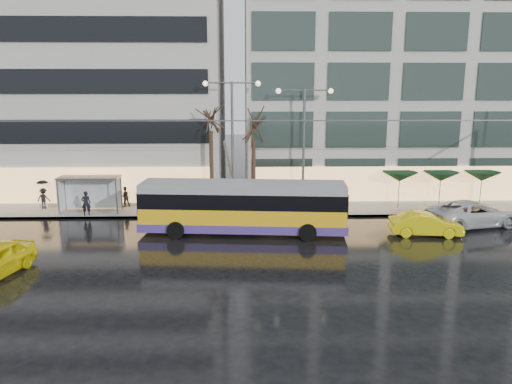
{
  "coord_description": "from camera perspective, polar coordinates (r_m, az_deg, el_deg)",
  "views": [
    {
      "loc": [
        2.7,
        -23.99,
        8.8
      ],
      "look_at": [
        3.49,
        5.0,
        2.65
      ],
      "focal_mm": 35.0,
      "sensor_mm": 36.0,
      "label": 1
    }
  ],
  "objects": [
    {
      "name": "ground",
      "position": [
        25.69,
        -7.59,
        -8.17
      ],
      "size": [
        140.0,
        140.0,
        0.0
      ],
      "primitive_type": "plane",
      "color": "black",
      "rests_on": "ground"
    },
    {
      "name": "sidewalk",
      "position": [
        38.98,
        -2.56,
        -0.98
      ],
      "size": [
        80.0,
        10.0,
        0.15
      ],
      "primitive_type": "cube",
      "color": "gray",
      "rests_on": "ground"
    },
    {
      "name": "kerb",
      "position": [
        34.17,
        -2.7,
        -2.84
      ],
      "size": [
        80.0,
        0.1,
        0.15
      ],
      "primitive_type": "cube",
      "color": "slate",
      "rests_on": "ground"
    },
    {
      "name": "building_left",
      "position": [
        46.94,
        -25.83,
        13.68
      ],
      "size": [
        34.0,
        14.0,
        22.0
      ],
      "primitive_type": "cube",
      "color": "#ABA9A4",
      "rests_on": "sidewalk"
    },
    {
      "name": "building_right",
      "position": [
        46.13,
        19.94,
        16.07
      ],
      "size": [
        32.0,
        14.0,
        25.0
      ],
      "primitive_type": "cube",
      "color": "#ABA9A4",
      "rests_on": "sidewalk"
    },
    {
      "name": "trolleybus",
      "position": [
        30.21,
        -1.5,
        -1.92
      ],
      "size": [
        12.53,
        5.3,
        5.73
      ],
      "color": "gold",
      "rests_on": "ground"
    },
    {
      "name": "catenary",
      "position": [
        32.29,
        -4.58,
        3.83
      ],
      "size": [
        42.24,
        5.12,
        7.0
      ],
      "color": "#595B60",
      "rests_on": "ground"
    },
    {
      "name": "bus_shelter",
      "position": [
        37.04,
        -18.95,
        0.67
      ],
      "size": [
        4.2,
        1.6,
        2.51
      ],
      "color": "#595B60",
      "rests_on": "sidewalk"
    },
    {
      "name": "street_lamp_near",
      "position": [
        34.91,
        -2.74,
        7.34
      ],
      "size": [
        3.96,
        0.36,
        9.03
      ],
      "color": "#595B60",
      "rests_on": "sidewalk"
    },
    {
      "name": "street_lamp_far",
      "position": [
        35.19,
        5.5,
        6.88
      ],
      "size": [
        3.96,
        0.36,
        8.53
      ],
      "color": "#595B60",
      "rests_on": "sidewalk"
    },
    {
      "name": "tree_a",
      "position": [
        35.1,
        -5.23,
        9.12
      ],
      "size": [
        3.2,
        3.2,
        8.4
      ],
      "color": "black",
      "rests_on": "sidewalk"
    },
    {
      "name": "tree_b",
      "position": [
        35.28,
        -0.27,
        8.06
      ],
      "size": [
        3.2,
        3.2,
        7.7
      ],
      "color": "black",
      "rests_on": "sidewalk"
    },
    {
      "name": "parasol_a",
      "position": [
        37.31,
        16.09,
        1.69
      ],
      "size": [
        2.5,
        2.5,
        2.65
      ],
      "color": "#595B60",
      "rests_on": "sidewalk"
    },
    {
      "name": "parasol_b",
      "position": [
        38.32,
        20.37,
        1.67
      ],
      "size": [
        2.5,
        2.5,
        2.65
      ],
      "color": "#595B60",
      "rests_on": "sidewalk"
    },
    {
      "name": "parasol_c",
      "position": [
        39.54,
        24.41,
        1.64
      ],
      "size": [
        2.5,
        2.5,
        2.65
      ],
      "color": "#595B60",
      "rests_on": "sidewalk"
    },
    {
      "name": "taxi_b",
      "position": [
        31.68,
        18.8,
        -3.51
      ],
      "size": [
        4.35,
        1.87,
        1.39
      ],
      "primitive_type": "imported",
      "rotation": [
        0.0,
        0.0,
        1.47
      ],
      "color": "yellow",
      "rests_on": "ground"
    },
    {
      "name": "sedan_silver",
      "position": [
        34.91,
        23.54,
        -2.26
      ],
      "size": [
        6.41,
        4.06,
        1.65
      ],
      "primitive_type": "imported",
      "rotation": [
        0.0,
        0.0,
        1.81
      ],
      "color": "silver",
      "rests_on": "ground"
    },
    {
      "name": "pedestrian_a",
      "position": [
        35.79,
        -18.92,
        -0.31
      ],
      "size": [
        1.24,
        1.25,
        2.19
      ],
      "color": "black",
      "rests_on": "sidewalk"
    },
    {
      "name": "pedestrian_b",
      "position": [
        37.76,
        -14.74,
        -0.49
      ],
      "size": [
        0.91,
        0.83,
        1.52
      ],
      "color": "black",
      "rests_on": "sidewalk"
    },
    {
      "name": "pedestrian_c",
      "position": [
        39.0,
        -23.14,
        -0.13
      ],
      "size": [
        1.03,
        0.92,
        2.11
      ],
      "color": "black",
      "rests_on": "sidewalk"
    }
  ]
}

